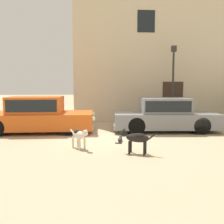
# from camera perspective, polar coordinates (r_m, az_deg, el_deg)

# --- Properties ---
(ground_plane) EXTENTS (80.00, 80.00, 0.00)m
(ground_plane) POSITION_cam_1_polar(r_m,az_deg,el_deg) (9.08, -0.96, -5.80)
(ground_plane) COLOR tan
(parked_sedan_nearest) EXTENTS (4.65, 1.85, 1.46)m
(parked_sedan_nearest) POSITION_cam_1_polar(r_m,az_deg,el_deg) (10.31, -17.32, -0.59)
(parked_sedan_nearest) COLOR #D15619
(parked_sedan_nearest) RESTS_ON ground_plane
(parked_sedan_second) EXTENTS (4.50, 2.01, 1.39)m
(parked_sedan_second) POSITION_cam_1_polar(r_m,az_deg,el_deg) (10.34, 12.39, -0.61)
(parked_sedan_second) COLOR slate
(parked_sedan_second) RESTS_ON ground_plane
(apartment_block) EXTENTS (14.91, 5.60, 7.63)m
(apartment_block) POSITION_cam_1_polar(r_m,az_deg,el_deg) (16.64, 18.89, 12.60)
(apartment_block) COLOR beige
(apartment_block) RESTS_ON ground_plane
(stray_dog_spotted) EXTENTS (0.63, 0.79, 0.65)m
(stray_dog_spotted) POSITION_cam_1_polar(r_m,az_deg,el_deg) (7.33, -7.80, -5.37)
(stray_dog_spotted) COLOR beige
(stray_dog_spotted) RESTS_ON ground_plane
(stray_dog_tan) EXTENTS (1.01, 0.51, 0.70)m
(stray_dog_tan) POSITION_cam_1_polar(r_m,az_deg,el_deg) (6.77, 5.62, -6.04)
(stray_dog_tan) COLOR black
(stray_dog_tan) RESTS_ON ground_plane
(stray_cat) EXTENTS (0.30, 0.61, 0.15)m
(stray_cat) POSITION_cam_1_polar(r_m,az_deg,el_deg) (8.26, 1.92, -6.52)
(stray_cat) COLOR #2D2B28
(stray_cat) RESTS_ON ground_plane
(street_lamp) EXTENTS (0.22, 0.22, 3.81)m
(street_lamp) POSITION_cam_1_polar(r_m,az_deg,el_deg) (12.26, 14.33, 8.65)
(street_lamp) COLOR #2D2B28
(street_lamp) RESTS_ON ground_plane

